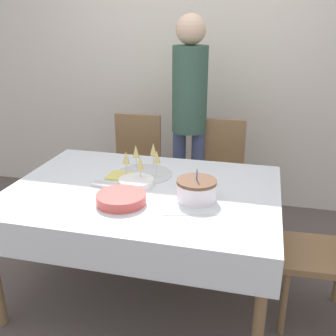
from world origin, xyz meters
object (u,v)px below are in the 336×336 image
Objects in this scene: birthday_cake at (196,190)px; plate_stack_dessert at (136,182)px; plate_stack_main at (121,199)px; person_standing at (189,105)px; dining_chair_far_left at (135,166)px; dining_chair_right_end at (336,243)px; champagne_tray at (143,165)px; dining_chair_far_right at (218,174)px.

plate_stack_dessert is at bearing 164.08° from birthday_cake.
plate_stack_main is 1.25m from person_standing.
plate_stack_dessert is (0.31, -0.87, 0.24)m from dining_chair_far_left.
person_standing is (-1.04, 0.97, 0.54)m from dining_chair_right_end.
birthday_cake is 0.60× the size of champagne_tray.
birthday_cake is at bearing -54.44° from dining_chair_far_left.
dining_chair_far_left is at bearing 109.39° from plate_stack_dessert.
dining_chair_far_right reaches higher than plate_stack_main.
dining_chair_right_end is 2.53× the size of champagne_tray.
plate_stack_main is at bearing -160.05° from birthday_cake.
dining_chair_far_right reaches higher than birthday_cake.
dining_chair_far_right reaches higher than champagne_tray.
plate_stack_dessert is at bearing -70.61° from dining_chair_far_left.
dining_chair_right_end is at bearing -31.04° from dining_chair_far_left.
person_standing reaches higher than plate_stack_main.
dining_chair_far_right is 0.61m from person_standing.
person_standing is at bearing 78.28° from champagne_tray.
plate_stack_dessert is 1.00m from person_standing.
dining_chair_far_left is 1.00× the size of dining_chair_right_end.
dining_chair_far_left is 0.71m from person_standing.
champagne_tray is (0.30, -0.69, 0.29)m from dining_chair_far_left.
champagne_tray is 0.19m from plate_stack_dessert.
plate_stack_dessert is (-0.41, -0.87, 0.24)m from dining_chair_far_right.
dining_chair_far_right is at bearing 58.44° from champagne_tray.
birthday_cake is at bearing -15.92° from plate_stack_dessert.
dining_chair_far_left is 4.36× the size of plate_stack_dessert.
dining_chair_far_left reaches higher than birthday_cake.
champagne_tray is 0.82m from person_standing.
champagne_tray is at bearing 93.67° from plate_stack_dessert.
dining_chair_right_end is at bearing -10.00° from champagne_tray.
dining_chair_far_right is 1.19m from dining_chair_right_end.
plate_stack_main is at bearing -88.85° from champagne_tray.
dining_chair_far_left is 0.96m from plate_stack_dessert.
champagne_tray is 0.22× the size of person_standing.
plate_stack_dessert is at bearing -86.33° from champagne_tray.
dining_chair_far_right is at bearing 64.76° from plate_stack_dessert.
birthday_cake is 0.13× the size of person_standing.
dining_chair_far_right is 0.86m from champagne_tray.
champagne_tray is 1.36× the size of plate_stack_main.
person_standing is (-0.25, 1.06, 0.26)m from birthday_cake.
dining_chair_right_end is 1.22m from plate_stack_dessert.
person_standing is (0.15, 0.94, 0.30)m from plate_stack_dessert.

